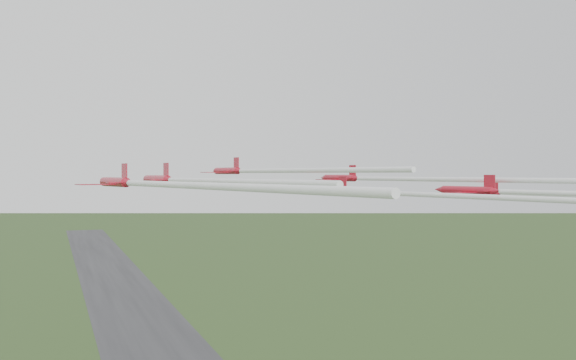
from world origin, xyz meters
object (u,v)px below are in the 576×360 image
object	(u,v)px
jet_lead	(260,171)
jet_row3_left	(153,184)
jet_row3_mid	(372,192)
jet_row2_right	(384,179)
jet_row2_left	(185,180)

from	to	relation	value
jet_lead	jet_row3_left	bearing A→B (deg)	-130.00
jet_row3_left	jet_row3_mid	xyz separation A→B (m)	(27.66, 10.21, -1.35)
jet_lead	jet_row2_right	world-z (taller)	jet_lead
jet_row2_right	jet_row3_left	bearing A→B (deg)	-154.01
jet_row2_right	jet_row3_mid	world-z (taller)	jet_row2_right
jet_lead	jet_row3_mid	bearing A→B (deg)	-84.50
jet_row2_right	jet_row3_left	world-z (taller)	jet_row2_right
jet_lead	jet_row2_left	size ratio (longest dim) A/B	1.05
jet_row2_right	jet_row2_left	bearing A→B (deg)	-178.12
jet_row3_mid	jet_row2_right	bearing A→B (deg)	46.10
jet_row3_mid	jet_lead	bearing A→B (deg)	93.38
jet_row2_right	jet_lead	bearing A→B (deg)	142.55
jet_row2_right	jet_row3_mid	bearing A→B (deg)	-131.50
jet_row3_left	jet_row3_mid	world-z (taller)	jet_row3_left
jet_row2_left	jet_row2_right	size ratio (longest dim) A/B	1.00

